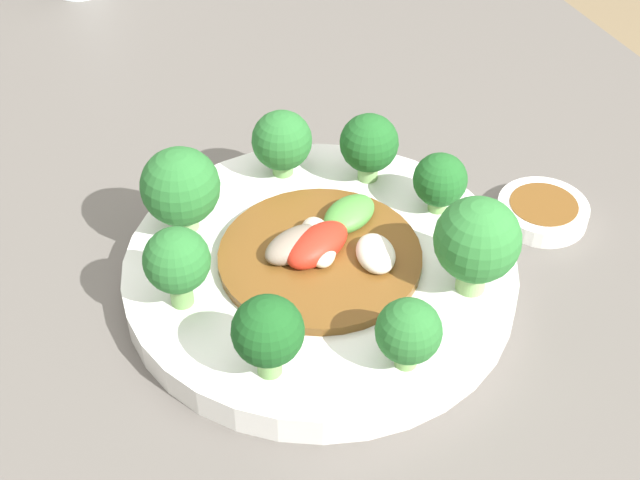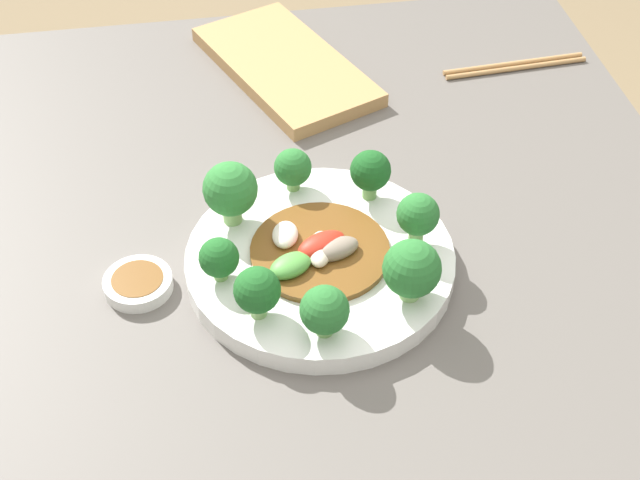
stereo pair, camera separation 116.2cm
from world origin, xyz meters
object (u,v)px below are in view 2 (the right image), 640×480
(broccoli_northwest, at_px, (370,171))
(broccoli_northeast, at_px, (412,269))
(plate, at_px, (320,261))
(cutting_board, at_px, (286,66))
(broccoli_southeast, at_px, (257,291))
(broccoli_north, at_px, (418,215))
(chopsticks, at_px, (515,66))
(broccoli_west, at_px, (293,168))
(broccoli_southwest, at_px, (230,190))
(stirfry_center, at_px, (317,250))
(broccoli_east, at_px, (325,310))
(sauce_dish, at_px, (138,283))
(broccoli_south, at_px, (219,258))

(broccoli_northwest, relative_size, broccoli_northeast, 0.89)
(plate, bearing_deg, cutting_board, 177.67)
(broccoli_southeast, relative_size, broccoli_north, 0.92)
(chopsticks, bearing_deg, broccoli_southeast, -44.20)
(broccoli_west, relative_size, broccoli_southwest, 0.69)
(broccoli_southeast, relative_size, stirfry_center, 0.39)
(stirfry_center, bearing_deg, broccoli_west, -175.48)
(broccoli_southwest, bearing_deg, broccoli_northeast, 49.40)
(broccoli_east, xyz_separation_m, sauce_dish, (-0.11, -0.18, -0.05))
(broccoli_west, distance_m, broccoli_southwest, 0.09)
(plate, relative_size, broccoli_south, 5.82)
(plate, xyz_separation_m, broccoli_northeast, (0.08, 0.08, 0.05))
(broccoli_northwest, distance_m, broccoli_west, 0.09)
(broccoli_southwest, height_order, cutting_board, broccoli_southwest)
(broccoli_south, xyz_separation_m, broccoli_southwest, (-0.09, 0.02, 0.02))
(sauce_dish, bearing_deg, broccoli_southwest, 121.09)
(stirfry_center, xyz_separation_m, sauce_dish, (-0.01, -0.19, -0.02))
(broccoli_northwest, height_order, broccoli_west, broccoli_northwest)
(broccoli_northwest, bearing_deg, broccoli_northeast, 3.25)
(broccoli_southeast, bearing_deg, broccoli_south, -149.89)
(broccoli_north, xyz_separation_m, sauce_dish, (-0.00, -0.30, -0.05))
(broccoli_west, bearing_deg, cutting_board, 174.08)
(chopsticks, bearing_deg, plate, -44.05)
(broccoli_west, height_order, chopsticks, broccoli_west)
(broccoli_southeast, xyz_separation_m, broccoli_northeast, (0.00, 0.15, 0.00))
(broccoli_south, bearing_deg, sauce_dish, -103.24)
(broccoli_west, bearing_deg, stirfry_center, 4.52)
(broccoli_east, distance_m, broccoli_south, 0.13)
(broccoli_north, distance_m, stirfry_center, 0.11)
(cutting_board, bearing_deg, sauce_dish, -28.62)
(broccoli_southwest, distance_m, sauce_dish, 0.14)
(broccoli_west, xyz_separation_m, stirfry_center, (0.11, 0.01, -0.02))
(broccoli_west, xyz_separation_m, cutting_board, (-0.28, 0.03, -0.04))
(stirfry_center, bearing_deg, broccoli_east, -5.18)
(broccoli_east, xyz_separation_m, chopsticks, (-0.45, 0.35, -0.05))
(plate, distance_m, stirfry_center, 0.02)
(plate, bearing_deg, stirfry_center, -57.99)
(broccoli_northeast, distance_m, sauce_dish, 0.29)
(broccoli_east, height_order, broccoli_north, broccoli_north)
(broccoli_northwest, relative_size, broccoli_north, 0.97)
(broccoli_north, xyz_separation_m, chopsticks, (-0.34, 0.23, -0.06))
(stirfry_center, relative_size, sauce_dish, 2.05)
(broccoli_southeast, distance_m, stirfry_center, 0.10)
(chopsticks, xyz_separation_m, sauce_dish, (0.34, -0.53, 0.00))
(broccoli_northeast, bearing_deg, broccoli_southeast, -90.14)
(broccoli_west, height_order, stirfry_center, broccoli_west)
(broccoli_northeast, height_order, chopsticks, broccoli_northeast)
(broccoli_northeast, xyz_separation_m, broccoli_southwest, (-0.14, -0.17, 0.01))
(broccoli_east, height_order, broccoli_west, broccoli_east)
(broccoli_east, height_order, sauce_dish, broccoli_east)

